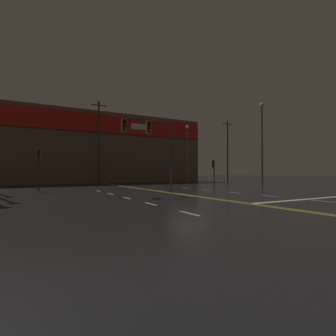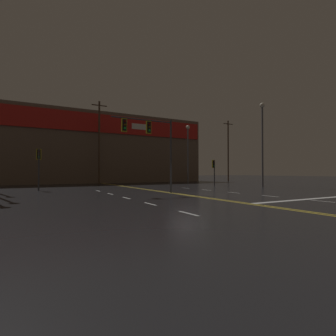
% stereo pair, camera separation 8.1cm
% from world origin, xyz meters
% --- Properties ---
extents(ground_plane, '(200.00, 200.00, 0.00)m').
position_xyz_m(ground_plane, '(0.00, 0.00, 0.00)').
color(ground_plane, black).
extents(road_markings, '(13.55, 60.00, 0.01)m').
position_xyz_m(road_markings, '(0.81, -1.09, 0.00)').
color(road_markings, gold).
rests_on(road_markings, ground).
extents(traffic_signal_median, '(5.00, 0.36, 5.91)m').
position_xyz_m(traffic_signal_median, '(-1.95, 2.30, 4.52)').
color(traffic_signal_median, '#38383D').
rests_on(traffic_signal_median, ground).
extents(traffic_signal_corner_northeast, '(0.42, 0.36, 3.19)m').
position_xyz_m(traffic_signal_corner_northeast, '(10.41, 9.77, 2.34)').
color(traffic_signal_corner_northeast, '#38383D').
rests_on(traffic_signal_corner_northeast, ground).
extents(traffic_signal_corner_northwest, '(0.42, 0.36, 3.77)m').
position_xyz_m(traffic_signal_corner_northwest, '(-9.16, 10.25, 2.77)').
color(traffic_signal_corner_northwest, '#38383D').
rests_on(traffic_signal_corner_northwest, ground).
extents(streetlight_near_right, '(0.56, 0.56, 8.59)m').
position_xyz_m(streetlight_near_right, '(10.84, 16.29, 5.55)').
color(streetlight_near_right, '#59595E').
rests_on(streetlight_near_right, ground).
extents(streetlight_far_right, '(0.56, 0.56, 9.62)m').
position_xyz_m(streetlight_far_right, '(13.53, 4.90, 6.12)').
color(streetlight_far_right, '#59595E').
rests_on(streetlight_far_right, ground).
extents(building_backdrop, '(35.11, 10.23, 10.87)m').
position_xyz_m(building_backdrop, '(0.00, 27.98, 5.45)').
color(building_backdrop, brown).
rests_on(building_backdrop, ground).
extents(utility_pole_row, '(46.64, 0.26, 11.89)m').
position_xyz_m(utility_pole_row, '(1.02, 21.62, 5.84)').
color(utility_pole_row, '#4C3828').
rests_on(utility_pole_row, ground).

